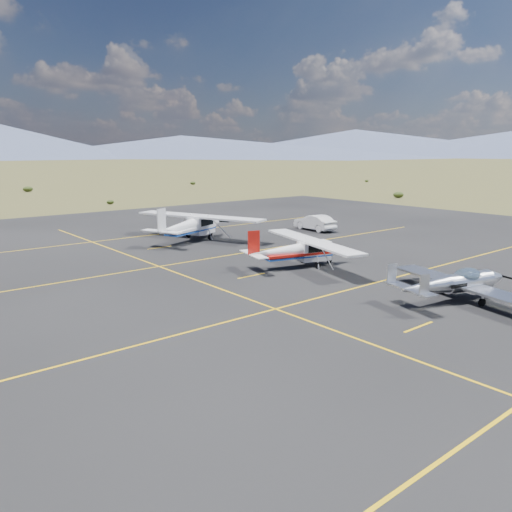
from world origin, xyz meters
name	(u,v)px	position (x,y,z in m)	size (l,w,h in m)	color
ground	(392,295)	(0.00, 0.00, 0.00)	(1600.00, 1600.00, 0.00)	#383D1C
apron	(295,270)	(0.00, 7.00, 0.00)	(72.00, 72.00, 0.02)	black
aircraft_low_wing	(457,283)	(1.54, -2.54, 0.91)	(6.40, 8.76, 1.90)	silver
aircraft_cessna	(298,250)	(0.66, 7.46, 1.10)	(6.44, 9.75, 2.48)	white
aircraft_plain	(191,225)	(0.41, 19.48, 1.31)	(8.26, 11.37, 2.95)	white
sedan	(315,223)	(11.95, 17.00, 0.72)	(1.50, 4.29, 1.41)	silver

